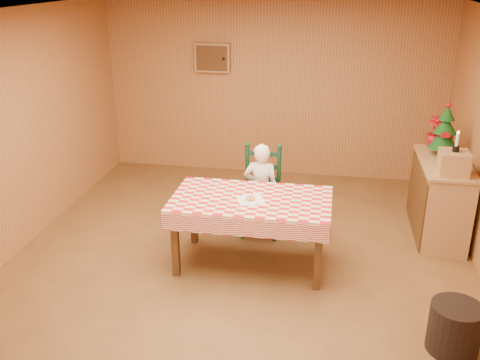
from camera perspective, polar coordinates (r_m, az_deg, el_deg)
name	(u,v)px	position (r m, az deg, el deg)	size (l,w,h in m)	color
ground	(237,270)	(5.73, -0.35, -9.61)	(6.00, 6.00, 0.00)	brown
cabin_walls	(245,89)	(5.54, 0.58, 9.71)	(5.10, 6.05, 2.65)	#AE733E
dining_table	(251,205)	(5.54, 1.20, -2.72)	(1.66, 0.96, 0.77)	#523115
ladder_chair	(261,193)	(6.32, 2.30, -1.35)	(0.44, 0.40, 1.08)	black
seated_child	(261,190)	(6.25, 2.23, -1.05)	(0.41, 0.27, 1.12)	white
napkin	(250,200)	(5.46, 1.13, -2.13)	(0.26, 0.26, 0.00)	white
donut	(250,198)	(5.45, 1.13, -1.96)	(0.10, 0.10, 0.03)	#CE874A
shelf_unit	(439,199)	(6.67, 20.45, -1.88)	(0.54, 1.24, 0.93)	tan
crate	(454,163)	(6.10, 21.83, 1.72)	(0.30, 0.30, 0.25)	tan
christmas_tree	(445,131)	(6.66, 21.02, 4.86)	(0.34, 0.34, 0.62)	#523115
flower_arrangement	(435,132)	(6.96, 20.10, 4.87)	(0.21, 0.21, 0.38)	maroon
candle_set	(456,146)	(6.04, 22.08, 3.42)	(0.07, 0.07, 0.22)	black
storage_bin	(454,328)	(4.90, 21.91, -14.45)	(0.43, 0.43, 0.43)	black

